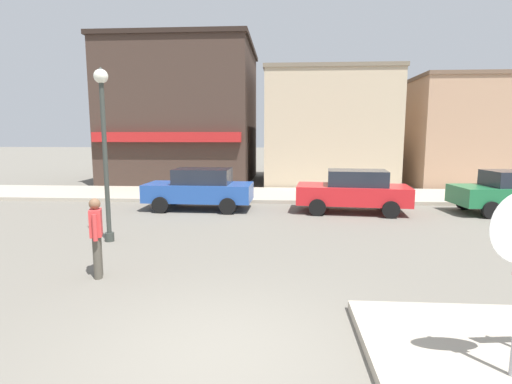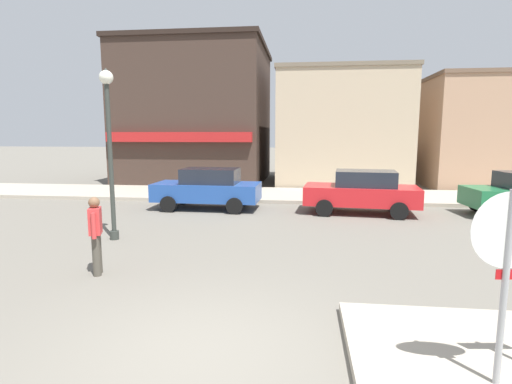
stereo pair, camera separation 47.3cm
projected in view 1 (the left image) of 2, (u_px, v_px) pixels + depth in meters
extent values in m
plane|color=#6B665B|center=(217.00, 355.00, 5.21)|extent=(160.00, 160.00, 0.00)
cube|color=#A89E8C|center=(265.00, 195.00, 18.44)|extent=(80.00, 4.00, 0.15)
cylinder|color=#333833|center=(106.00, 163.00, 10.42)|extent=(0.12, 0.12, 4.20)
cylinder|color=#333833|center=(110.00, 237.00, 10.71)|extent=(0.24, 0.24, 0.24)
sphere|color=white|center=(101.00, 76.00, 10.11)|extent=(0.36, 0.36, 0.36)
cone|color=#333833|center=(101.00, 70.00, 10.08)|extent=(0.32, 0.32, 0.18)
cube|color=#234C9E|center=(199.00, 192.00, 15.16)|extent=(4.05, 1.82, 0.66)
cube|color=#1E232D|center=(203.00, 176.00, 15.06)|extent=(2.12, 1.46, 0.56)
cylinder|color=black|center=(160.00, 205.00, 14.50)|extent=(0.61, 0.20, 0.60)
cylinder|color=black|center=(174.00, 198.00, 16.17)|extent=(0.61, 0.20, 0.60)
cylinder|color=black|center=(228.00, 206.00, 14.26)|extent=(0.61, 0.20, 0.60)
cylinder|color=black|center=(235.00, 199.00, 15.93)|extent=(0.61, 0.20, 0.60)
cube|color=red|center=(352.00, 194.00, 14.58)|extent=(4.16, 2.11, 0.66)
cube|color=#1E232D|center=(357.00, 178.00, 14.46)|extent=(2.21, 1.60, 0.56)
cylinder|color=black|center=(317.00, 207.00, 14.01)|extent=(0.62, 0.24, 0.60)
cylinder|color=black|center=(318.00, 200.00, 15.67)|extent=(0.62, 0.24, 0.60)
cylinder|color=black|center=(391.00, 210.00, 13.59)|extent=(0.62, 0.24, 0.60)
cylinder|color=black|center=(384.00, 201.00, 15.25)|extent=(0.62, 0.24, 0.60)
cube|color=#1E6B3D|center=(512.00, 195.00, 14.33)|extent=(4.13, 2.03, 0.66)
cylinder|color=black|center=(491.00, 210.00, 13.53)|extent=(0.61, 0.23, 0.60)
cylinder|color=black|center=(464.00, 202.00, 15.21)|extent=(0.61, 0.23, 0.60)
cylinder|color=#4C473D|center=(97.00, 258.00, 7.90)|extent=(0.16, 0.16, 0.85)
cylinder|color=#4C473D|center=(98.00, 255.00, 8.07)|extent=(0.16, 0.16, 0.85)
cube|color=#D13838|center=(96.00, 223.00, 7.88)|extent=(0.33, 0.41, 0.54)
sphere|color=brown|center=(95.00, 204.00, 7.83)|extent=(0.22, 0.22, 0.22)
cylinder|color=#D13838|center=(95.00, 228.00, 7.67)|extent=(0.12, 0.12, 0.52)
cylinder|color=#D13838|center=(97.00, 223.00, 8.11)|extent=(0.12, 0.12, 0.52)
cube|color=#3D2D26|center=(186.00, 117.00, 24.19)|extent=(8.05, 8.07, 7.78)
cube|color=#B21E1E|center=(166.00, 137.00, 20.23)|extent=(7.65, 0.40, 0.50)
cube|color=black|center=(184.00, 48.00, 23.61)|extent=(8.29, 8.32, 0.24)
cube|color=tan|center=(326.00, 130.00, 23.48)|extent=(6.94, 7.28, 6.12)
cube|color=#716452|center=(327.00, 75.00, 23.02)|extent=(7.08, 7.43, 0.20)
cube|color=tan|center=(453.00, 134.00, 23.18)|extent=(5.53, 7.27, 5.72)
cube|color=brown|center=(457.00, 82.00, 22.75)|extent=(5.64, 7.41, 0.20)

